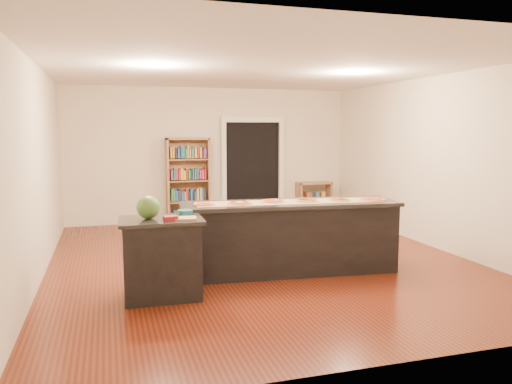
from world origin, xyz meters
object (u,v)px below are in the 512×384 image
object	(u,v)px
kitchen_island	(290,237)
side_counter	(162,258)
bookshelf	(188,181)
low_shelf	(314,199)
watermelon	(148,207)
waste_bin	(213,215)

from	to	relation	value
kitchen_island	side_counter	bearing A→B (deg)	-157.66
side_counter	bookshelf	distance (m)	4.69
kitchen_island	low_shelf	world-z (taller)	kitchen_island
low_shelf	watermelon	world-z (taller)	watermelon
low_shelf	side_counter	bearing A→B (deg)	-130.24
kitchen_island	side_counter	size ratio (longest dim) A/B	3.12
low_shelf	waste_bin	bearing A→B (deg)	-176.96
bookshelf	low_shelf	size ratio (longest dim) A/B	2.30
bookshelf	watermelon	world-z (taller)	bookshelf
bookshelf	low_shelf	distance (m)	2.86
kitchen_island	side_counter	xyz separation A→B (m)	(-1.78, -0.55, -0.02)
bookshelf	watermelon	distance (m)	4.68
side_counter	waste_bin	bearing A→B (deg)	72.86
kitchen_island	low_shelf	xyz separation A→B (m)	(2.06, 3.99, -0.10)
bookshelf	waste_bin	bearing A→B (deg)	-15.22
waste_bin	watermelon	xyz separation A→B (m)	(-1.65, -4.40, 0.91)
low_shelf	watermelon	bearing A→B (deg)	-131.36
side_counter	waste_bin	world-z (taller)	side_counter
kitchen_island	bookshelf	xyz separation A→B (m)	(-0.75, 4.00, 0.40)
kitchen_island	bookshelf	bearing A→B (deg)	105.81
side_counter	bookshelf	bearing A→B (deg)	79.03
kitchen_island	watermelon	bearing A→B (deg)	-159.38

